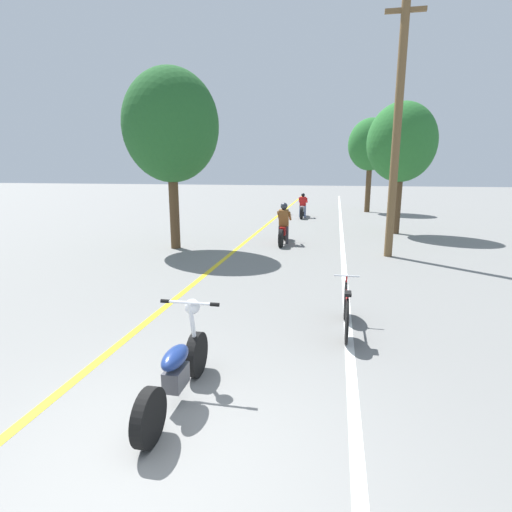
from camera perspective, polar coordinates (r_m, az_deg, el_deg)
ground_plane at (r=4.20m, az=-14.39°, el=-27.68°), size 120.00×120.00×0.00m
lane_stripe_center at (r=16.43m, az=-0.18°, el=3.11°), size 0.14×48.00×0.01m
lane_stripe_edge at (r=16.12m, az=12.17°, el=2.65°), size 0.14×48.00×0.01m
utility_pole at (r=12.81m, az=19.52°, el=16.99°), size 1.10×0.24×7.49m
roadside_tree_right_near at (r=17.50m, az=20.09°, el=14.92°), size 2.72×2.44×5.24m
roadside_tree_right_far at (r=25.76m, az=16.07°, el=14.98°), size 2.68×2.41×5.59m
roadside_tree_left at (r=13.72m, az=-12.10°, el=17.64°), size 3.12×2.81×5.80m
motorcycle_foreground at (r=4.85m, az=-11.16°, el=-15.68°), size 0.75×1.97×1.09m
motorcycle_rider_lead at (r=14.42m, az=3.98°, el=3.99°), size 0.50×2.05×1.47m
motorcycle_rider_far at (r=22.25m, az=6.69°, el=6.79°), size 0.50×2.11×1.33m
bicycle_parked at (r=6.88m, az=12.76°, el=-7.35°), size 0.44×1.76×0.83m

